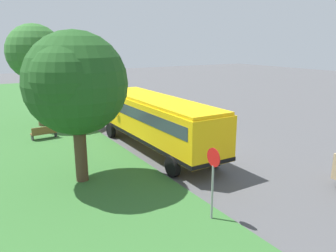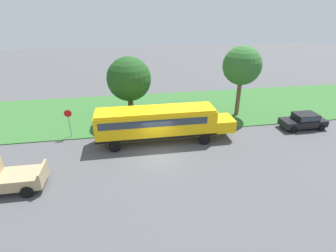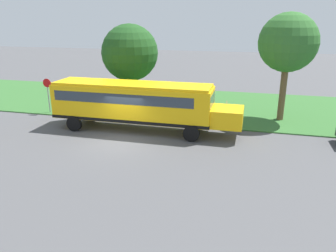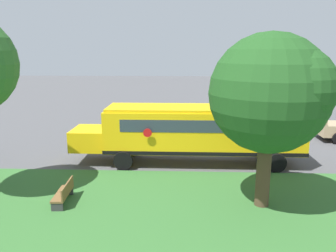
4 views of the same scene
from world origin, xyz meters
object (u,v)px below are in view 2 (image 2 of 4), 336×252
(school_bus, at_px, (159,122))
(oak_tree_roadside_mid, at_px, (242,66))
(stop_sign, at_px, (69,120))
(car_black_nearest, at_px, (304,120))
(park_bench, at_px, (203,111))
(oak_tree_beside_bus, at_px, (127,78))

(school_bus, distance_m, oak_tree_roadside_mid, 11.19)
(oak_tree_roadside_mid, bearing_deg, stop_sign, -81.40)
(stop_sign, bearing_deg, oak_tree_roadside_mid, 98.60)
(car_black_nearest, xyz_separation_m, park_bench, (-4.88, -9.05, -0.40))
(oak_tree_roadside_mid, height_order, park_bench, oak_tree_roadside_mid)
(oak_tree_roadside_mid, xyz_separation_m, park_bench, (-0.43, -3.83, -5.07))
(school_bus, relative_size, oak_tree_beside_bus, 1.83)
(school_bus, distance_m, car_black_nearest, 14.70)
(school_bus, xyz_separation_m, oak_tree_roadside_mid, (-4.81, 9.44, 3.62))
(school_bus, bearing_deg, oak_tree_roadside_mid, 116.99)
(car_black_nearest, xyz_separation_m, oak_tree_roadside_mid, (-4.45, -5.22, 4.67))
(car_black_nearest, distance_m, park_bench, 10.29)
(car_black_nearest, bearing_deg, stop_sign, -94.53)
(oak_tree_beside_bus, xyz_separation_m, park_bench, (0.00, 8.09, -4.12))
(car_black_nearest, height_order, stop_sign, stop_sign)
(oak_tree_beside_bus, relative_size, oak_tree_roadside_mid, 0.89)
(car_black_nearest, bearing_deg, school_bus, -88.60)
(oak_tree_roadside_mid, relative_size, stop_sign, 2.77)
(park_bench, bearing_deg, oak_tree_beside_bus, -90.03)
(school_bus, height_order, stop_sign, school_bus)
(oak_tree_beside_bus, distance_m, stop_sign, 7.00)
(park_bench, bearing_deg, school_bus, -46.93)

